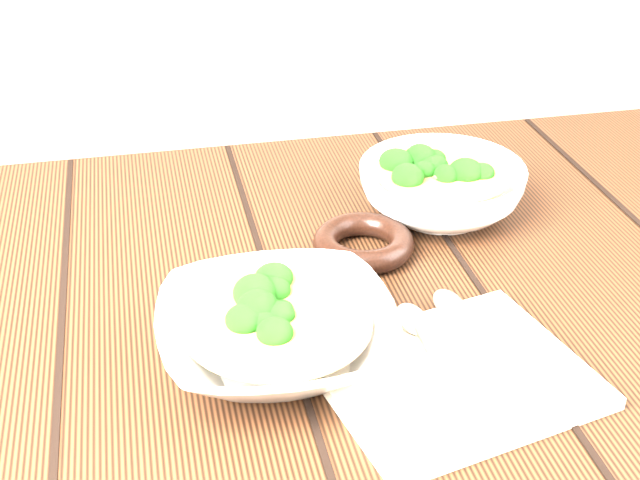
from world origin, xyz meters
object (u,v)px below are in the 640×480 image
(soup_bowl_back, at_px, (441,188))
(trivet, at_px, (363,243))
(table, at_px, (303,412))
(soup_bowl_front, at_px, (277,333))
(napkin, at_px, (454,377))

(soup_bowl_back, xyz_separation_m, trivet, (-0.11, -0.07, -0.02))
(table, height_order, soup_bowl_back, soup_bowl_back)
(table, relative_size, trivet, 11.34)
(soup_bowl_front, xyz_separation_m, soup_bowl_back, (0.23, 0.22, 0.00))
(soup_bowl_front, distance_m, soup_bowl_back, 0.32)
(trivet, height_order, napkin, trivet)
(table, bearing_deg, soup_bowl_front, -118.99)
(trivet, bearing_deg, soup_bowl_front, -127.16)
(table, distance_m, soup_bowl_front, 0.16)
(table, distance_m, soup_bowl_back, 0.29)
(napkin, bearing_deg, soup_bowl_back, 60.72)
(soup_bowl_front, xyz_separation_m, napkin, (0.14, -0.06, -0.02))
(table, height_order, napkin, napkin)
(soup_bowl_back, bearing_deg, trivet, -147.54)
(trivet, bearing_deg, table, -131.60)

